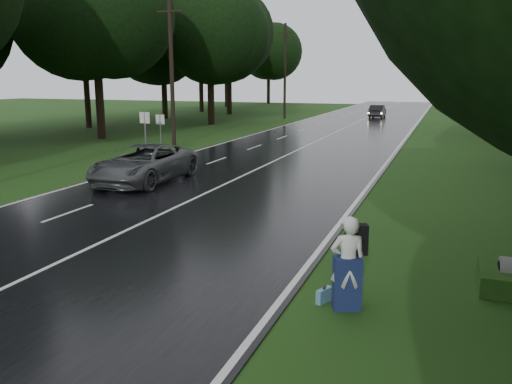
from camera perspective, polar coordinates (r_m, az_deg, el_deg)
ground at (r=15.34m, az=-15.84°, el=-5.12°), size 160.00×160.00×0.00m
road at (r=33.25m, az=4.72°, el=4.62°), size 12.00×140.00×0.04m
lane_center at (r=33.25m, az=4.72°, el=4.67°), size 0.12×140.00×0.01m
grey_car at (r=23.09m, az=-12.11°, el=3.03°), size 2.74×5.83×1.61m
far_car at (r=61.39m, az=13.11°, el=8.58°), size 1.50×4.29×1.41m
hitchhiker at (r=10.47m, az=10.01°, el=-7.97°), size 0.81×0.79×1.90m
suitcase at (r=10.94m, az=7.44°, el=-11.11°), size 0.28×0.43×0.29m
utility_pole_mid at (r=35.75m, az=-8.92°, el=5.03°), size 1.80×0.28×9.58m
utility_pole_far at (r=58.93m, az=3.11°, el=8.00°), size 1.80×0.28×10.19m
road_sign_a at (r=30.34m, az=-11.85°, el=3.62°), size 0.62×0.10×2.60m
road_sign_b at (r=31.75m, az=-10.27°, el=4.06°), size 0.56×0.10×2.35m
tree_left_d at (r=41.02m, az=-16.43°, el=5.60°), size 10.45×10.45×16.33m
tree_left_e at (r=51.44m, az=-4.88°, el=7.34°), size 9.60×9.60×15.01m
tree_left_f at (r=65.51m, az=-2.92°, el=8.44°), size 10.68×10.68×16.69m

